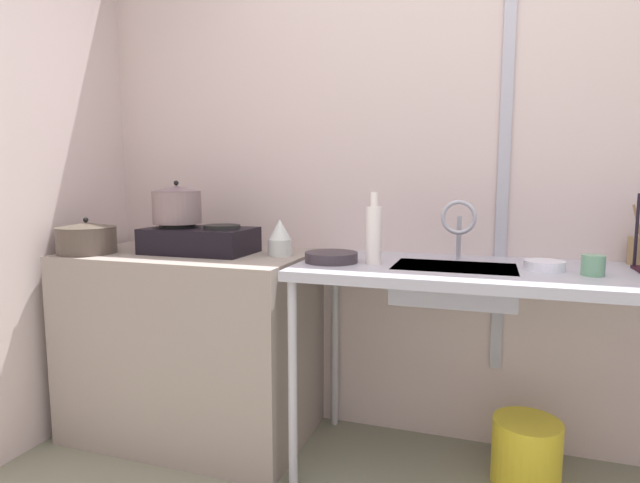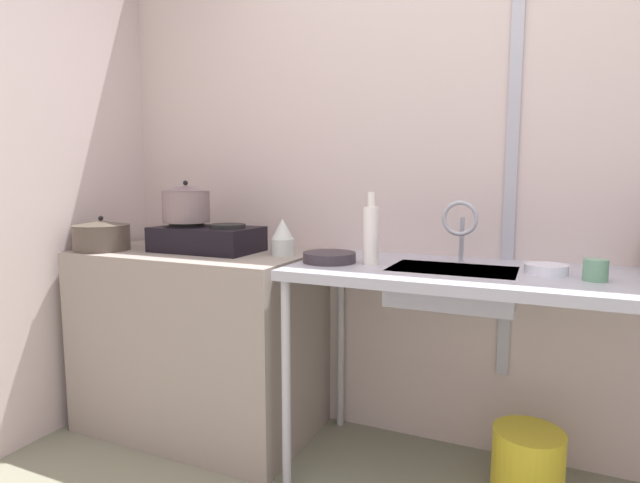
# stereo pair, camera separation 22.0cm
# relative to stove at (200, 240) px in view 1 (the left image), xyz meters

# --- Properties ---
(wall_back) EXTENTS (4.61, 0.10, 2.52)m
(wall_back) POSITION_rel_stove_xyz_m (1.22, 0.38, 0.30)
(wall_back) COLOR beige
(wall_back) RESTS_ON ground
(wall_metal_strip) EXTENTS (0.05, 0.01, 2.01)m
(wall_metal_strip) POSITION_rel_stove_xyz_m (1.35, 0.32, 0.42)
(wall_metal_strip) COLOR #A7A7B7
(counter_concrete) EXTENTS (1.13, 0.66, 0.90)m
(counter_concrete) POSITION_rel_stove_xyz_m (-0.06, -0.00, -0.51)
(counter_concrete) COLOR gray
(counter_concrete) RESTS_ON ground
(counter_sink) EXTENTS (1.66, 0.66, 0.90)m
(counter_sink) POSITION_rel_stove_xyz_m (1.37, -0.00, -0.12)
(counter_sink) COLOR #A7A7B7
(counter_sink) RESTS_ON ground
(stove) EXTENTS (0.50, 0.30, 0.14)m
(stove) POSITION_rel_stove_xyz_m (0.00, 0.00, 0.00)
(stove) COLOR black
(stove) RESTS_ON counter_concrete
(pot_on_left_burner) EXTENTS (0.23, 0.23, 0.20)m
(pot_on_left_burner) POSITION_rel_stove_xyz_m (-0.12, 0.00, 0.16)
(pot_on_left_burner) COLOR slate
(pot_on_left_burner) RESTS_ON stove
(pot_beside_stove) EXTENTS (0.27, 0.27, 0.17)m
(pot_beside_stove) POSITION_rel_stove_xyz_m (-0.50, -0.18, 0.01)
(pot_beside_stove) COLOR #4F423A
(pot_beside_stove) RESTS_ON counter_concrete
(percolator) EXTENTS (0.11, 0.11, 0.17)m
(percolator) POSITION_rel_stove_xyz_m (0.39, 0.04, 0.02)
(percolator) COLOR silver
(percolator) RESTS_ON counter_concrete
(sink_basin) EXTENTS (0.48, 0.30, 0.14)m
(sink_basin) POSITION_rel_stove_xyz_m (1.17, -0.01, -0.13)
(sink_basin) COLOR #A7A7B7
(sink_basin) RESTS_ON counter_sink
(faucet) EXTENTS (0.15, 0.08, 0.26)m
(faucet) POSITION_rel_stove_xyz_m (1.17, 0.12, 0.11)
(faucet) COLOR #A7A7B7
(faucet) RESTS_ON counter_sink
(frying_pan) EXTENTS (0.22, 0.22, 0.04)m
(frying_pan) POSITION_rel_stove_xyz_m (0.67, -0.06, -0.04)
(frying_pan) COLOR #332B31
(frying_pan) RESTS_ON counter_sink
(cup_by_rack) EXTENTS (0.08, 0.08, 0.08)m
(cup_by_rack) POSITION_rel_stove_xyz_m (1.66, -0.05, -0.03)
(cup_by_rack) COLOR #629775
(cup_by_rack) RESTS_ON counter_sink
(small_bowl_on_drainboard) EXTENTS (0.15, 0.15, 0.04)m
(small_bowl_on_drainboard) POSITION_rel_stove_xyz_m (1.50, 0.02, -0.05)
(small_bowl_on_drainboard) COLOR white
(small_bowl_on_drainboard) RESTS_ON counter_sink
(bottle_by_sink) EXTENTS (0.06, 0.06, 0.30)m
(bottle_by_sink) POSITION_rel_stove_xyz_m (0.85, -0.05, 0.06)
(bottle_by_sink) COLOR white
(bottle_by_sink) RESTS_ON counter_sink
(utensil_jar) EXTENTS (0.08, 0.08, 0.25)m
(utensil_jar) POSITION_rel_stove_xyz_m (1.87, 0.27, -0.00)
(utensil_jar) COLOR #91734B
(utensil_jar) RESTS_ON counter_sink
(bucket_on_floor) EXTENTS (0.27, 0.27, 0.27)m
(bucket_on_floor) POSITION_rel_stove_xyz_m (1.47, 0.03, -0.82)
(bucket_on_floor) COLOR yellow
(bucket_on_floor) RESTS_ON ground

